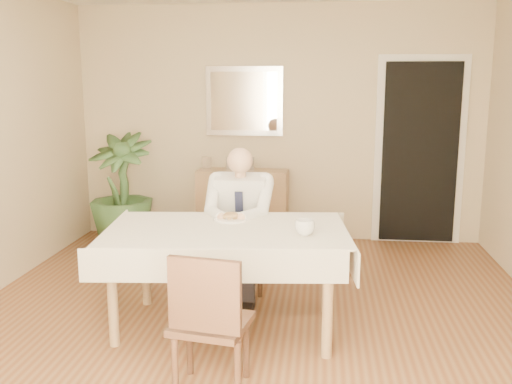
# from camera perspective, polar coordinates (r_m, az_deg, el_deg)

# --- Properties ---
(room) EXTENTS (5.00, 5.02, 2.60)m
(room) POSITION_cam_1_polar(r_m,az_deg,el_deg) (3.92, -0.59, 4.03)
(room) COLOR brown
(room) RESTS_ON ground
(window) EXTENTS (1.34, 0.04, 1.44)m
(window) POSITION_cam_1_polar(r_m,az_deg,el_deg) (1.51, -12.35, -2.11)
(window) COLOR white
(window) RESTS_ON room
(doorway) EXTENTS (0.96, 0.07, 2.10)m
(doorway) POSITION_cam_1_polar(r_m,az_deg,el_deg) (6.46, 16.04, 3.76)
(doorway) COLOR white
(doorway) RESTS_ON ground
(mirror) EXTENTS (0.86, 0.04, 0.76)m
(mirror) POSITION_cam_1_polar(r_m,az_deg,el_deg) (6.39, -1.20, 9.06)
(mirror) COLOR silver
(mirror) RESTS_ON room
(dining_table) EXTENTS (1.81, 1.19, 0.75)m
(dining_table) POSITION_cam_1_polar(r_m,az_deg,el_deg) (4.07, -2.97, -4.80)
(dining_table) COLOR #987148
(dining_table) RESTS_ON ground
(chair_far) EXTENTS (0.44, 0.45, 0.85)m
(chair_far) POSITION_cam_1_polar(r_m,az_deg,el_deg) (4.96, -1.27, -4.16)
(chair_far) COLOR #3C2319
(chair_far) RESTS_ON ground
(chair_near) EXTENTS (0.47, 0.47, 0.87)m
(chair_near) POSITION_cam_1_polar(r_m,az_deg,el_deg) (3.26, -4.74, -12.46)
(chair_near) COLOR #3C2319
(chair_near) RESTS_ON ground
(seated_man) EXTENTS (0.48, 0.72, 1.24)m
(seated_man) POSITION_cam_1_polar(r_m,az_deg,el_deg) (4.63, -1.76, -2.51)
(seated_man) COLOR white
(seated_man) RESTS_ON ground
(plate) EXTENTS (0.26, 0.26, 0.02)m
(plate) POSITION_cam_1_polar(r_m,az_deg,el_deg) (4.28, -2.56, -2.70)
(plate) COLOR white
(plate) RESTS_ON dining_table
(food) EXTENTS (0.14, 0.14, 0.06)m
(food) POSITION_cam_1_polar(r_m,az_deg,el_deg) (4.28, -2.57, -2.42)
(food) COLOR olive
(food) RESTS_ON dining_table
(knife) EXTENTS (0.01, 0.13, 0.01)m
(knife) POSITION_cam_1_polar(r_m,az_deg,el_deg) (4.22, -2.16, -2.69)
(knife) COLOR silver
(knife) RESTS_ON dining_table
(fork) EXTENTS (0.01, 0.13, 0.01)m
(fork) POSITION_cam_1_polar(r_m,az_deg,el_deg) (4.23, -3.23, -2.66)
(fork) COLOR silver
(fork) RESTS_ON dining_table
(coffee_mug) EXTENTS (0.17, 0.17, 0.10)m
(coffee_mug) POSITION_cam_1_polar(r_m,az_deg,el_deg) (3.87, 4.91, -3.56)
(coffee_mug) COLOR white
(coffee_mug) RESTS_ON dining_table
(sideboard) EXTENTS (1.01, 0.38, 0.80)m
(sideboard) POSITION_cam_1_polar(r_m,az_deg,el_deg) (6.39, -1.34, -1.34)
(sideboard) COLOR #987148
(sideboard) RESTS_ON ground
(photo_frame_left) EXTENTS (0.10, 0.02, 0.14)m
(photo_frame_left) POSITION_cam_1_polar(r_m,az_deg,el_deg) (6.40, -4.94, 2.92)
(photo_frame_left) COLOR silver
(photo_frame_left) RESTS_ON sideboard
(photo_frame_center) EXTENTS (0.10, 0.02, 0.14)m
(photo_frame_center) POSITION_cam_1_polar(r_m,az_deg,el_deg) (6.35, -2.53, 2.88)
(photo_frame_center) COLOR silver
(photo_frame_center) RESTS_ON sideboard
(photo_frame_right) EXTENTS (0.10, 0.02, 0.14)m
(photo_frame_right) POSITION_cam_1_polar(r_m,az_deg,el_deg) (6.34, -0.65, 2.88)
(photo_frame_right) COLOR silver
(photo_frame_right) RESTS_ON sideboard
(potted_palm) EXTENTS (0.77, 0.77, 1.22)m
(potted_palm) POSITION_cam_1_polar(r_m,az_deg,el_deg) (6.36, -13.32, 0.23)
(potted_palm) COLOR #2F4E25
(potted_palm) RESTS_ON ground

